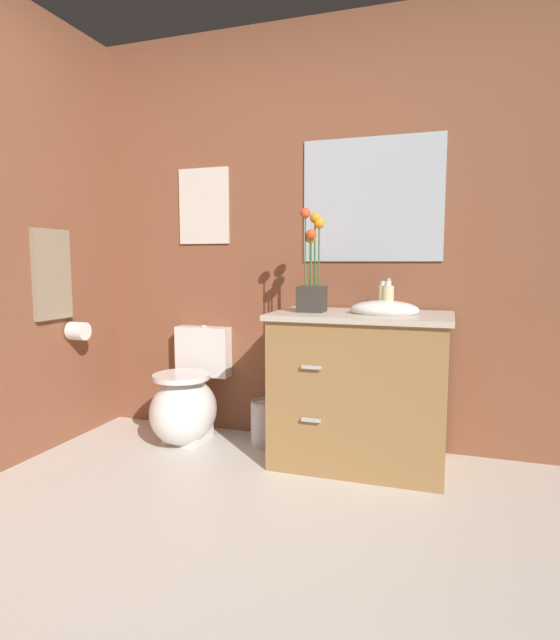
{
  "coord_description": "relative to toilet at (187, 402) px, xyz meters",
  "views": [
    {
      "loc": [
        0.69,
        -1.24,
        1.1
      ],
      "look_at": [
        -0.2,
        1.42,
        0.78
      ],
      "focal_mm": 28.83,
      "sensor_mm": 36.0,
      "label": 1
    }
  ],
  "objects": [
    {
      "name": "vanity_cabinet",
      "position": [
        1.07,
        -0.03,
        0.18
      ],
      "size": [
        0.94,
        0.56,
        1.01
      ],
      "color": "#9E7242",
      "rests_on": "ground_plane"
    },
    {
      "name": "wall_poster",
      "position": [
        -0.0,
        0.27,
        1.21
      ],
      "size": [
        0.34,
        0.01,
        0.47
      ],
      "primitive_type": "cube",
      "color": "silver"
    },
    {
      "name": "lotion_bottle",
      "position": [
        1.16,
        0.11,
        0.66
      ],
      "size": [
        0.06,
        0.06,
        0.17
      ],
      "color": "beige",
      "rests_on": "vanity_cabinet"
    },
    {
      "name": "soap_bottle",
      "position": [
        1.2,
        -0.02,
        0.66
      ],
      "size": [
        0.06,
        0.06,
        0.17
      ],
      "color": "beige",
      "rests_on": "vanity_cabinet"
    },
    {
      "name": "hanging_towel",
      "position": [
        -0.68,
        -0.33,
        0.78
      ],
      "size": [
        0.03,
        0.28,
        0.52
      ],
      "primitive_type": "cube",
      "color": "gray"
    },
    {
      "name": "wall_back",
      "position": [
        1.02,
        0.3,
        1.01
      ],
      "size": [
        4.72,
        0.05,
        2.5
      ],
      "primitive_type": "cube",
      "color": "brown",
      "rests_on": "ground_plane"
    },
    {
      "name": "trash_bin",
      "position": [
        0.49,
        0.07,
        -0.11
      ],
      "size": [
        0.18,
        0.18,
        0.27
      ],
      "color": "#B7B7BC",
      "rests_on": "ground_plane"
    },
    {
      "name": "ground_plane",
      "position": [
        0.82,
        -1.5,
        -0.24
      ],
      "size": [
        10.11,
        10.11,
        0.0
      ],
      "primitive_type": "plane",
      "color": "beige"
    },
    {
      "name": "flower_vase",
      "position": [
        0.8,
        -0.05,
        0.75
      ],
      "size": [
        0.14,
        0.14,
        0.55
      ],
      "color": "#38332D",
      "rests_on": "vanity_cabinet"
    },
    {
      "name": "toilet",
      "position": [
        0.0,
        0.0,
        0.0
      ],
      "size": [
        0.38,
        0.59,
        0.69
      ],
      "color": "white",
      "rests_on": "ground_plane"
    },
    {
      "name": "toilet_paper_roll",
      "position": [
        -0.63,
        -0.2,
        0.44
      ],
      "size": [
        0.11,
        0.11,
        0.11
      ],
      "primitive_type": "cylinder",
      "rotation": [
        0.0,
        1.57,
        0.0
      ],
      "color": "white"
    },
    {
      "name": "wall_mirror",
      "position": [
        1.06,
        0.27,
        1.21
      ],
      "size": [
        0.8,
        0.01,
        0.7
      ],
      "primitive_type": "cube",
      "color": "#B2BCC6"
    }
  ]
}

